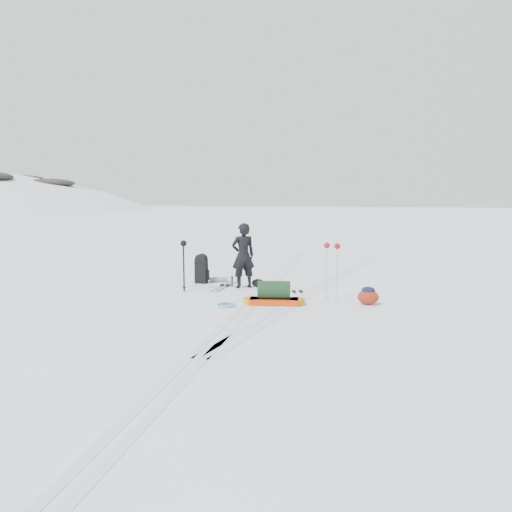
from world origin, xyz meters
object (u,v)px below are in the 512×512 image
object	(u,v)px
skier	(243,256)
pulk_sled	(274,295)
expedition_rucksack	(204,270)
ski_poles_black	(184,250)

from	to	relation	value
skier	pulk_sled	bearing A→B (deg)	91.80
pulk_sled	skier	bearing A→B (deg)	114.58
expedition_rucksack	ski_poles_black	bearing A→B (deg)	-93.79
ski_poles_black	pulk_sled	bearing A→B (deg)	-21.87
pulk_sled	expedition_rucksack	xyz separation A→B (m)	(-2.57, 2.19, 0.18)
pulk_sled	ski_poles_black	size ratio (longest dim) A/B	1.10
skier	pulk_sled	world-z (taller)	skier
pulk_sled	expedition_rucksack	world-z (taller)	expedition_rucksack
pulk_sled	expedition_rucksack	size ratio (longest dim) A/B	1.72
skier	ski_poles_black	xyz separation A→B (m)	(-1.33, -0.89, 0.22)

